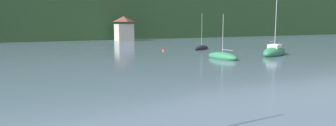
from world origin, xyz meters
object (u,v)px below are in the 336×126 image
(sailboat_mid_7, at_px, (222,57))
(sailboat_mid_10, at_px, (274,52))
(sailboat_far_8, at_px, (202,48))
(shore_building_westcentral, at_px, (124,29))
(mooring_buoy_near, at_px, (163,51))

(sailboat_mid_7, distance_m, sailboat_mid_10, 10.28)
(sailboat_mid_7, height_order, sailboat_far_8, sailboat_far_8)
(shore_building_westcentral, xyz_separation_m, mooring_buoy_near, (-3.93, -33.72, -3.39))
(sailboat_mid_7, xyz_separation_m, sailboat_mid_10, (10.27, 0.32, 0.21))
(sailboat_far_8, bearing_deg, sailboat_mid_10, -101.10)
(shore_building_westcentral, distance_m, sailboat_far_8, 35.14)
(shore_building_westcentral, relative_size, sailboat_far_8, 0.98)
(sailboat_far_8, xyz_separation_m, mooring_buoy_near, (-7.53, 1.10, -0.26))
(sailboat_mid_7, bearing_deg, sailboat_mid_10, -95.13)
(shore_building_westcentral, distance_m, sailboat_mid_7, 49.10)
(shore_building_westcentral, relative_size, mooring_buoy_near, 12.53)
(sailboat_far_8, height_order, mooring_buoy_near, sailboat_far_8)
(sailboat_mid_10, bearing_deg, sailboat_far_8, 81.53)
(shore_building_westcentral, distance_m, sailboat_mid_10, 49.39)
(sailboat_mid_10, height_order, mooring_buoy_near, sailboat_mid_10)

